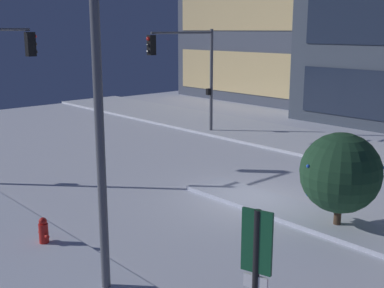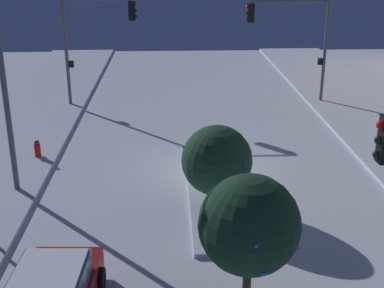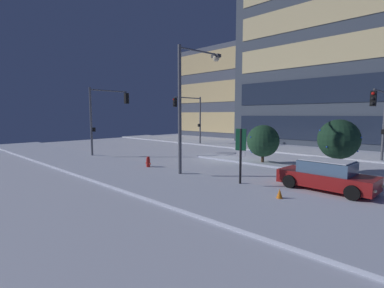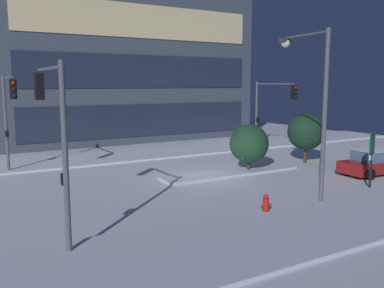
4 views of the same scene
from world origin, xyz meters
TOP-DOWN VIEW (x-y plane):
  - ground at (0.00, 0.00)m, footprint 52.00×52.00m
  - curb_strip_near at (0.00, -8.98)m, footprint 52.00×5.20m
  - curb_strip_far at (0.00, 8.98)m, footprint 52.00×5.20m
  - median_strip at (2.11, -0.02)m, footprint 9.00×1.80m
  - office_tower_main at (2.75, 20.83)m, footprint 23.91×13.16m
  - car_near at (9.41, -4.42)m, footprint 4.53×2.20m
  - traffic_light_corner_far_left at (-9.38, 5.39)m, footprint 0.32×4.64m
  - traffic_light_corner_near_left at (-9.27, -5.66)m, footprint 0.32×4.04m
  - traffic_light_corner_far_right at (9.77, 5.32)m, footprint 0.32×4.68m
  - street_lamp_arched at (2.03, -6.30)m, footprint 0.71×3.28m
  - fire_hydrant at (-1.25, -7.16)m, footprint 0.48×0.26m
  - parking_info_sign at (5.93, -6.73)m, footprint 0.55×0.20m
  - decorated_tree_median at (3.43, -0.02)m, footprint 2.39×2.39m
  - decorated_tree_left_of_median at (8.53, 0.31)m, footprint 2.55×2.51m

SIDE VIEW (x-z plane):
  - ground at x=0.00m, z-range 0.00..0.00m
  - curb_strip_near at x=0.00m, z-range 0.00..0.14m
  - curb_strip_far at x=0.00m, z-range 0.00..0.14m
  - median_strip at x=2.11m, z-range 0.00..0.14m
  - fire_hydrant at x=-1.25m, z-range -0.01..0.86m
  - car_near at x=9.41m, z-range -0.04..1.46m
  - decorated_tree_median at x=3.43m, z-range 0.27..3.22m
  - parking_info_sign at x=5.93m, z-range 0.42..3.40m
  - decorated_tree_left_of_median at x=8.53m, z-range 0.45..3.85m
  - traffic_light_corner_far_right at x=9.77m, z-range 1.07..6.62m
  - traffic_light_corner_far_left at x=-9.38m, z-range 1.12..7.01m
  - traffic_light_corner_near_left at x=-9.27m, z-range 1.11..7.17m
  - street_lamp_arched at x=2.03m, z-range 1.19..8.92m
  - office_tower_main at x=2.75m, z-range 0.00..25.76m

